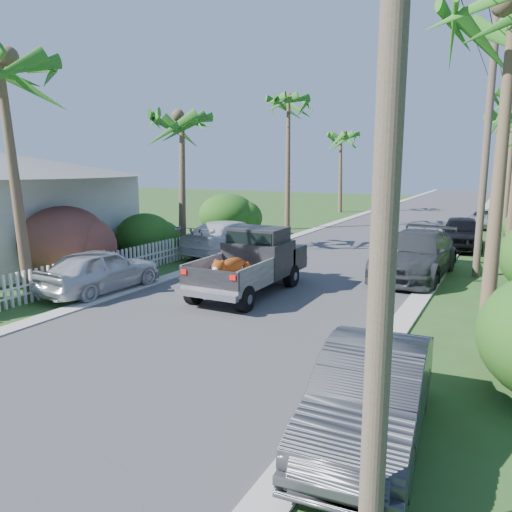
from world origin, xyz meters
The scene contains 23 objects.
ground centered at (0.00, 0.00, 0.00)m, with size 120.00×120.00×0.00m, color #2B4A1C.
road centered at (0.00, 25.00, 0.01)m, with size 8.00×100.00×0.02m, color #38383A.
curb_left centered at (-4.30, 25.00, 0.03)m, with size 0.60×100.00×0.06m, color #A5A39E.
curb_right centered at (4.30, 25.00, 0.03)m, with size 0.60×100.00×0.06m, color #A5A39E.
pickup_truck centered at (-0.67, 7.35, 1.01)m, with size 1.98×5.12×2.06m.
parked_car_rn centered at (5.00, 0.25, 0.71)m, with size 1.50×4.30×1.42m, color #323437.
parked_car_rm centered at (3.60, 11.82, 0.83)m, with size 2.32×5.70×1.65m, color #34373A.
parked_car_rf centered at (4.48, 19.18, 0.78)m, with size 1.84×4.57×1.56m, color black.
parked_car_rd centered at (5.00, 28.41, 0.57)m, with size 1.91×4.14×1.15m, color #AAADB1.
parked_car_ln centered at (-5.00, 4.92, 0.72)m, with size 1.70×4.21×1.44m, color silver.
parked_car_lf centered at (-4.65, 12.62, 0.78)m, with size 2.18×5.37×1.56m, color silver.
palm_l_a centered at (-6.20, 3.00, 6.93)m, with size 4.40×4.40×8.20m.
palm_l_b centered at (-6.80, 12.00, 6.15)m, with size 4.40×4.40×7.40m.
palm_l_c centered at (-6.00, 22.00, 7.91)m, with size 4.40×4.40×9.20m.
palm_l_d centered at (-6.50, 34.00, 6.44)m, with size 4.40×4.40×7.70m.
shrub_l_b centered at (-7.80, 6.00, 1.30)m, with size 3.00×3.30×2.60m, color #A8183D.
shrub_l_c centered at (-7.40, 10.00, 1.00)m, with size 2.40×2.64×2.00m, color #1C4513.
shrub_l_d centered at (-8.00, 18.00, 1.20)m, with size 3.20×3.52×2.40m, color #1C4513.
picket_fence centered at (-6.00, 5.50, 0.50)m, with size 0.10×11.00×1.00m, color white.
utility_pole_a centered at (5.60, -2.00, 4.60)m, with size 1.60×0.26×9.00m.
utility_pole_b centered at (5.60, 13.00, 4.60)m, with size 1.60×0.26×9.00m.
utility_pole_c centered at (5.60, 28.00, 4.60)m, with size 1.60×0.26×9.00m.
utility_pole_d centered at (5.60, 43.00, 4.60)m, with size 1.60×0.26×9.00m.
Camera 1 is at (6.67, -6.69, 4.12)m, focal length 35.00 mm.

